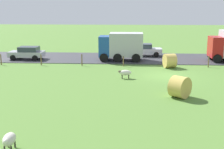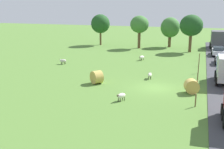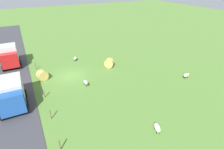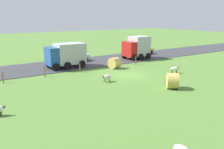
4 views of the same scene
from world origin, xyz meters
The scene contains 15 objects.
ground_plane centered at (0.00, 0.00, 0.00)m, with size 160.00×160.00×0.00m, color #517A33.
road_strip centered at (9.45, 0.00, 0.03)m, with size 8.00×80.00×0.06m, color #38383D.
sheep_0 centered at (-2.37, -5.21, 0.52)m, with size 0.91×1.09×0.76m.
sheep_1 centered at (-1.22, 3.69, 0.51)m, with size 0.58×1.18×0.75m.
sheep_2 centered at (-4.49, 14.83, 0.49)m, with size 0.84×1.28×0.74m.
sheep_3 centered at (-15.18, 8.43, 0.50)m, with size 1.09×0.59×0.76m.
hay_bale_0 centered at (3.86, -0.73, 0.72)m, with size 1.45×1.45×1.08m, color tan.
hay_bale_1 centered at (-6.67, -0.16, 0.75)m, with size 1.49×1.49×1.03m, color tan.
fence_post_0 centered at (4.38, -4.76, 0.60)m, with size 0.12×0.12×1.20m, color brown.
fence_post_1 centered at (4.38, -0.38, 0.64)m, with size 0.12×0.12×1.28m, color brown.
fence_post_2 centered at (4.38, 4.00, 0.54)m, with size 0.12×0.12×1.07m, color brown.
fence_post_3 centered at (4.38, 8.37, 0.62)m, with size 0.12×0.12×1.25m, color brown.
fence_post_4 centered at (4.38, 12.75, 0.59)m, with size 0.12×0.12×1.17m, color brown.
truck_0 centered at (7.83, -7.73, 1.88)m, with size 2.78×3.94×3.50m.
truck_1 centered at (7.70, 4.32, 1.77)m, with size 2.79×4.93×3.15m.
Camera 3 is at (5.22, 24.32, 13.23)m, focal length 28.88 mm.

